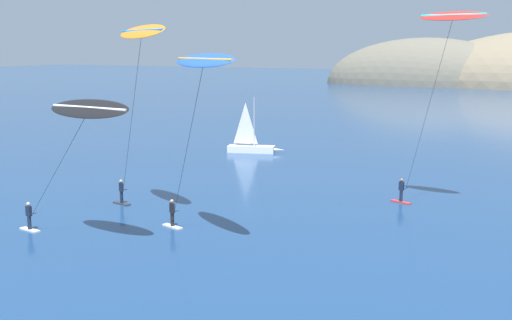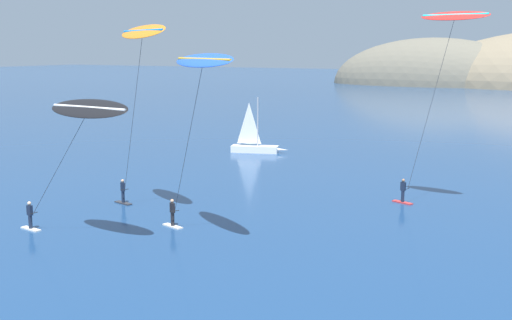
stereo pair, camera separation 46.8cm
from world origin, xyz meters
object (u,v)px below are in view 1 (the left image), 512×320
object	(u,v)px
kitesurfer_blue	(201,73)
kitesurfer_black	(84,117)
sailboat_near	(254,146)
kitesurfer_red	(447,36)
kitesurfer_orange	(140,44)

from	to	relation	value
kitesurfer_blue	kitesurfer_black	bearing A→B (deg)	-151.94
sailboat_near	kitesurfer_red	bearing A→B (deg)	-33.76
sailboat_near	kitesurfer_orange	size ratio (longest dim) A/B	0.49
kitesurfer_blue	kitesurfer_red	bearing A→B (deg)	56.10
kitesurfer_orange	kitesurfer_blue	bearing A→B (deg)	-27.57
sailboat_near	kitesurfer_black	world-z (taller)	kitesurfer_black
kitesurfer_orange	kitesurfer_blue	world-z (taller)	kitesurfer_orange
kitesurfer_red	kitesurfer_black	bearing A→B (deg)	-131.27
kitesurfer_red	kitesurfer_black	xyz separation A→B (m)	(-15.07, -17.17, -4.38)
sailboat_near	kitesurfer_blue	xyz separation A→B (m)	(12.39, -28.92, 8.65)
kitesurfer_orange	kitesurfer_red	bearing A→B (deg)	33.45
kitesurfer_orange	kitesurfer_blue	xyz separation A→B (m)	(6.69, -3.50, -1.52)
kitesurfer_orange	kitesurfer_black	world-z (taller)	kitesurfer_orange
kitesurfer_black	kitesurfer_blue	distance (m)	6.64
kitesurfer_orange	kitesurfer_red	size ratio (longest dim) A/B	0.93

